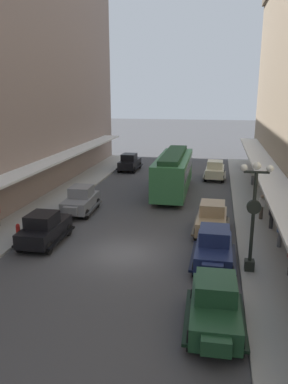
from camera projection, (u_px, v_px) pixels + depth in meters
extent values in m
plane|color=#424244|center=(122.00, 254.00, 20.01)|extent=(200.00, 200.00, 0.00)
cube|color=#A8A59E|center=(271.00, 264.00, 18.61)|extent=(3.00, 60.00, 0.15)
cube|color=black|center=(45.00, 231.00, 21.18)|extent=(1.70, 3.90, 0.80)
cube|color=black|center=(42.00, 220.00, 20.75)|extent=(1.44, 1.70, 0.70)
cube|color=#8C9EA8|center=(42.00, 220.00, 20.75)|extent=(1.37, 1.67, 0.42)
cube|color=black|center=(60.00, 218.00, 23.19)|extent=(0.94, 0.36, 0.52)
cube|color=black|center=(30.00, 235.00, 21.43)|extent=(0.24, 3.51, 0.12)
cube|color=black|center=(61.00, 237.00, 21.09)|extent=(0.24, 3.51, 0.12)
cylinder|color=black|center=(43.00, 228.00, 22.72)|extent=(0.22, 0.68, 0.68)
cylinder|color=black|center=(68.00, 230.00, 22.43)|extent=(0.22, 0.68, 0.68)
cylinder|color=black|center=(20.00, 246.00, 20.13)|extent=(0.22, 0.68, 0.68)
cylinder|color=black|center=(49.00, 248.00, 19.84)|extent=(0.22, 0.68, 0.68)
cube|color=black|center=(130.00, 164.00, 40.94)|extent=(1.79, 3.94, 0.80)
cube|color=black|center=(129.00, 157.00, 40.51)|extent=(1.48, 1.73, 0.70)
cube|color=#8C9EA8|center=(129.00, 157.00, 40.51)|extent=(1.41, 1.70, 0.42)
cube|color=black|center=(134.00, 160.00, 42.94)|extent=(0.94, 0.38, 0.52)
cube|color=black|center=(121.00, 166.00, 41.22)|extent=(0.32, 3.51, 0.12)
cube|color=black|center=(138.00, 167.00, 40.82)|extent=(0.32, 3.51, 0.12)
cylinder|color=black|center=(126.00, 165.00, 42.50)|extent=(0.24, 0.69, 0.68)
cylinder|color=black|center=(140.00, 165.00, 42.16)|extent=(0.24, 0.69, 0.68)
cylinder|color=black|center=(119.00, 169.00, 39.92)|extent=(0.24, 0.69, 0.68)
cylinder|color=black|center=(134.00, 170.00, 39.58)|extent=(0.24, 0.69, 0.68)
cube|color=#997F5B|center=(212.00, 221.00, 22.75)|extent=(1.80, 3.94, 0.80)
cube|color=#997F5B|center=(212.00, 208.00, 22.80)|extent=(1.48, 1.74, 0.70)
cube|color=#8C9EA8|center=(212.00, 208.00, 22.80)|extent=(1.41, 1.70, 0.42)
cube|color=#997F5B|center=(210.00, 233.00, 20.73)|extent=(0.94, 0.38, 0.52)
cube|color=#4C3F2D|center=(228.00, 227.00, 22.64)|extent=(0.33, 3.52, 0.12)
cube|color=#4C3F2D|center=(196.00, 225.00, 23.03)|extent=(0.33, 3.52, 0.12)
cylinder|color=black|center=(225.00, 237.00, 21.40)|extent=(0.24, 0.69, 0.68)
cylinder|color=black|center=(196.00, 235.00, 21.74)|extent=(0.24, 0.69, 0.68)
cylinder|color=black|center=(225.00, 221.00, 23.97)|extent=(0.24, 0.69, 0.68)
cylinder|color=black|center=(200.00, 219.00, 24.31)|extent=(0.24, 0.69, 0.68)
cube|color=#19234C|center=(214.00, 251.00, 18.49)|extent=(1.74, 3.92, 0.80)
cube|color=#19234C|center=(215.00, 235.00, 18.53)|extent=(1.46, 1.71, 0.70)
cube|color=#8C9EA8|center=(215.00, 235.00, 18.53)|extent=(1.38, 1.68, 0.42)
cube|color=#19234C|center=(212.00, 270.00, 16.46)|extent=(0.94, 0.37, 0.52)
cube|color=black|center=(233.00, 259.00, 18.38)|extent=(0.28, 3.51, 0.12)
cube|color=black|center=(194.00, 256.00, 18.75)|extent=(0.28, 3.51, 0.12)
cylinder|color=black|center=(231.00, 273.00, 17.14)|extent=(0.23, 0.68, 0.68)
cylinder|color=black|center=(195.00, 270.00, 17.45)|extent=(0.23, 0.68, 0.68)
cylinder|color=black|center=(230.00, 249.00, 19.72)|extent=(0.23, 0.68, 0.68)
cylinder|color=black|center=(198.00, 247.00, 20.04)|extent=(0.23, 0.68, 0.68)
cube|color=slate|center=(81.00, 202.00, 26.62)|extent=(1.86, 3.97, 0.80)
cube|color=slate|center=(81.00, 191.00, 26.67)|extent=(1.51, 1.76, 0.70)
cube|color=#8C9EA8|center=(81.00, 191.00, 26.67)|extent=(1.43, 1.72, 0.42)
cube|color=slate|center=(70.00, 211.00, 24.58)|extent=(0.95, 0.40, 0.52)
cube|color=#393A3D|center=(94.00, 207.00, 26.57)|extent=(0.38, 3.52, 0.12)
cube|color=#393A3D|center=(68.00, 206.00, 26.84)|extent=(0.38, 3.52, 0.12)
cylinder|color=black|center=(86.00, 214.00, 25.30)|extent=(0.25, 0.69, 0.68)
cylinder|color=black|center=(63.00, 213.00, 25.54)|extent=(0.25, 0.69, 0.68)
cylinder|color=black|center=(97.00, 203.00, 27.91)|extent=(0.25, 0.69, 0.68)
cylinder|color=black|center=(76.00, 202.00, 28.15)|extent=(0.25, 0.69, 0.68)
cube|color=#193D23|center=(215.00, 310.00, 13.53)|extent=(1.80, 3.94, 0.80)
cube|color=#193D23|center=(216.00, 287.00, 13.58)|extent=(1.48, 1.74, 0.70)
cube|color=#8C9EA8|center=(216.00, 287.00, 13.58)|extent=(1.41, 1.70, 0.42)
cube|color=#193D23|center=(216.00, 347.00, 11.49)|extent=(0.94, 0.38, 0.52)
cube|color=black|center=(242.00, 320.00, 13.46)|extent=(0.33, 3.52, 0.12)
cube|color=black|center=(188.00, 315.00, 13.76)|extent=(0.33, 3.52, 0.12)
cylinder|color=black|center=(240.00, 346.00, 12.20)|extent=(0.24, 0.69, 0.68)
cylinder|color=black|center=(190.00, 341.00, 12.46)|extent=(0.24, 0.69, 0.68)
cylinder|color=black|center=(235.00, 302.00, 14.80)|extent=(0.24, 0.69, 0.68)
cylinder|color=black|center=(193.00, 298.00, 15.06)|extent=(0.24, 0.69, 0.68)
cube|color=beige|center=(215.00, 172.00, 36.90)|extent=(1.79, 3.94, 0.80)
cube|color=beige|center=(215.00, 164.00, 36.47)|extent=(1.48, 1.73, 0.70)
cube|color=#8C9EA8|center=(215.00, 164.00, 36.47)|extent=(1.40, 1.70, 0.42)
cube|color=beige|center=(216.00, 167.00, 38.90)|extent=(0.94, 0.38, 0.52)
cube|color=#6D6856|center=(205.00, 174.00, 37.18)|extent=(0.32, 3.51, 0.12)
cube|color=#6D6856|center=(225.00, 175.00, 36.79)|extent=(0.32, 3.51, 0.12)
cylinder|color=black|center=(207.00, 172.00, 38.46)|extent=(0.24, 0.68, 0.68)
cylinder|color=black|center=(223.00, 173.00, 38.13)|extent=(0.24, 0.68, 0.68)
cylinder|color=black|center=(205.00, 178.00, 35.88)|extent=(0.24, 0.68, 0.68)
cylinder|color=black|center=(223.00, 179.00, 35.55)|extent=(0.24, 0.68, 0.68)
cube|color=#33723F|center=(173.00, 173.00, 31.40)|extent=(2.60, 9.63, 2.70)
cube|color=#1C3F23|center=(174.00, 155.00, 31.01)|extent=(1.59, 8.65, 0.36)
cube|color=#8C9EA8|center=(173.00, 167.00, 31.28)|extent=(2.62, 8.86, 0.95)
cube|color=black|center=(169.00, 200.00, 29.06)|extent=(2.01, 1.22, 0.40)
cube|color=black|center=(176.00, 183.00, 34.53)|extent=(2.01, 1.22, 0.40)
cube|color=black|center=(249.00, 265.00, 17.79)|extent=(0.44, 0.44, 0.50)
cylinder|color=black|center=(253.00, 217.00, 17.18)|extent=(0.16, 0.16, 4.20)
cube|color=black|center=(257.00, 172.00, 16.65)|extent=(1.10, 0.10, 0.10)
sphere|color=white|center=(244.00, 168.00, 16.70)|extent=(0.32, 0.32, 0.32)
sphere|color=white|center=(270.00, 169.00, 16.50)|extent=(0.32, 0.32, 0.32)
sphere|color=white|center=(257.00, 166.00, 16.57)|extent=(0.36, 0.36, 0.36)
cylinder|color=black|center=(254.00, 207.00, 17.06)|extent=(0.64, 0.18, 0.64)
cylinder|color=silver|center=(254.00, 206.00, 17.15)|extent=(0.56, 0.02, 0.56)
cylinder|color=#B21E19|center=(18.00, 231.00, 21.78)|extent=(0.24, 0.24, 0.70)
sphere|color=#B21E19|center=(18.00, 225.00, 21.69)|extent=(0.20, 0.20, 0.20)
cylinder|color=slate|center=(280.00, 239.00, 20.40)|extent=(0.24, 0.24, 0.85)
cube|color=#3F598C|center=(281.00, 227.00, 20.22)|extent=(0.36, 0.22, 0.56)
sphere|color=brown|center=(282.00, 220.00, 20.12)|extent=(0.22, 0.22, 0.22)
cylinder|color=slate|center=(252.00, 180.00, 34.08)|extent=(0.24, 0.24, 0.85)
cube|color=white|center=(253.00, 172.00, 33.90)|extent=(0.36, 0.22, 0.56)
sphere|color=#9E7051|center=(253.00, 168.00, 33.80)|extent=(0.22, 0.22, 0.22)
cylinder|color=#4C4238|center=(261.00, 213.00, 24.91)|extent=(0.24, 0.24, 0.85)
cube|color=white|center=(262.00, 202.00, 24.73)|extent=(0.36, 0.22, 0.56)
sphere|color=beige|center=(262.00, 196.00, 24.62)|extent=(0.22, 0.22, 0.22)
cylinder|color=#2D2D33|center=(271.00, 222.00, 23.17)|extent=(0.24, 0.24, 0.85)
cube|color=#26262D|center=(272.00, 211.00, 22.99)|extent=(0.36, 0.22, 0.56)
sphere|color=tan|center=(273.00, 204.00, 22.89)|extent=(0.22, 0.22, 0.22)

